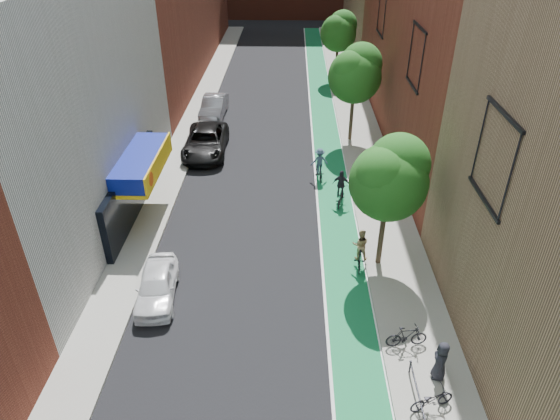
# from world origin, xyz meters

# --- Properties ---
(bike_lane) EXTENTS (2.00, 68.00, 0.01)m
(bike_lane) POSITION_xyz_m (4.00, 26.00, 0.01)
(bike_lane) COLOR #157749
(bike_lane) RESTS_ON ground
(sidewalk_left) EXTENTS (2.00, 68.00, 0.15)m
(sidewalk_left) POSITION_xyz_m (-6.00, 26.00, 0.07)
(sidewalk_left) COLOR gray
(sidewalk_left) RESTS_ON ground
(sidewalk_right) EXTENTS (3.00, 68.00, 0.15)m
(sidewalk_right) POSITION_xyz_m (6.50, 26.00, 0.07)
(sidewalk_right) COLOR gray
(sidewalk_right) RESTS_ON ground
(building_left_white) EXTENTS (8.00, 20.00, 12.00)m
(building_left_white) POSITION_xyz_m (-11.00, 14.00, 6.00)
(building_left_white) COLOR silver
(building_left_white) RESTS_ON ground
(tree_near) EXTENTS (3.40, 3.36, 6.42)m
(tree_near) POSITION_xyz_m (5.65, 10.02, 4.66)
(tree_near) COLOR #332619
(tree_near) RESTS_ON ground
(tree_mid) EXTENTS (3.55, 3.53, 6.74)m
(tree_mid) POSITION_xyz_m (5.65, 24.02, 4.89)
(tree_mid) COLOR #332619
(tree_mid) RESTS_ON ground
(tree_far) EXTENTS (3.30, 3.25, 6.21)m
(tree_far) POSITION_xyz_m (5.65, 38.02, 4.50)
(tree_far) COLOR #332619
(tree_far) RESTS_ON ground
(parked_car_white) EXTENTS (1.96, 4.06, 1.34)m
(parked_car_white) POSITION_xyz_m (-4.14, 7.50, 0.67)
(parked_car_white) COLOR white
(parked_car_white) RESTS_ON ground
(parked_car_black) EXTENTS (2.85, 5.92, 1.63)m
(parked_car_black) POSITION_xyz_m (-4.22, 21.85, 0.81)
(parked_car_black) COLOR black
(parked_car_black) RESTS_ON ground
(parked_car_silver) EXTENTS (1.82, 4.81, 1.57)m
(parked_car_silver) POSITION_xyz_m (-4.58, 28.50, 0.78)
(parked_car_silver) COLOR gray
(parked_car_silver) RESTS_ON ground
(cyclist_lane_near) EXTENTS (0.81, 1.84, 1.90)m
(cyclist_lane_near) POSITION_xyz_m (4.70, 9.92, 0.78)
(cyclist_lane_near) COLOR black
(cyclist_lane_near) RESTS_ON ground
(cyclist_lane_mid) EXTENTS (1.03, 1.86, 1.99)m
(cyclist_lane_mid) POSITION_xyz_m (4.27, 15.51, 0.74)
(cyclist_lane_mid) COLOR black
(cyclist_lane_mid) RESTS_ON ground
(cyclist_lane_far) EXTENTS (1.12, 1.79, 1.95)m
(cyclist_lane_far) POSITION_xyz_m (3.20, 18.42, 0.85)
(cyclist_lane_far) COLOR black
(cyclist_lane_far) RESTS_ON ground
(parked_bike_near) EXTENTS (1.66, 1.02, 0.82)m
(parked_bike_near) POSITION_xyz_m (6.21, 2.15, 0.56)
(parked_bike_near) COLOR black
(parked_bike_near) RESTS_ON sidewalk_right
(parked_bike_mid) EXTENTS (1.64, 0.65, 0.96)m
(parked_bike_mid) POSITION_xyz_m (5.90, 4.86, 0.63)
(parked_bike_mid) COLOR black
(parked_bike_mid) RESTS_ON sidewalk_right
(pedestrian) EXTENTS (0.63, 0.85, 1.60)m
(pedestrian) POSITION_xyz_m (6.75, 3.44, 0.95)
(pedestrian) COLOR black
(pedestrian) RESTS_ON sidewalk_right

